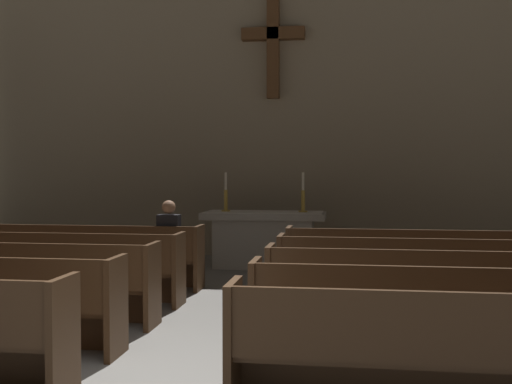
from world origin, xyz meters
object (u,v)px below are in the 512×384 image
pew_right_row_2 (482,319)px  pew_right_row_4 (444,276)px  candlestick_right (303,199)px  pew_right_row_5 (432,263)px  altar (264,238)px  candlestick_left (226,199)px  pew_left_row_5 (70,255)px  pew_right_row_3 (460,294)px  pew_left_row_4 (33,266)px  lone_worshipper (170,242)px

pew_right_row_2 → pew_right_row_4: 2.25m
candlestick_right → pew_right_row_4: bearing=-60.3°
pew_right_row_5 → candlestick_right: bearing=130.4°
altar → candlestick_left: (-0.70, -0.00, 0.70)m
pew_left_row_5 → pew_right_row_3: same height
pew_left_row_4 → altar: 4.32m
candlestick_left → lone_worshipper: size_ratio=0.54×
pew_right_row_3 → altar: 5.25m
pew_right_row_4 → pew_right_row_5: (0.00, 1.12, 0.00)m
pew_right_row_4 → candlestick_left: (-3.35, 3.41, 0.76)m
lone_worshipper → pew_right_row_4: bearing=-17.3°
pew_right_row_4 → candlestick_right: size_ratio=5.71×
pew_right_row_5 → pew_right_row_4: bearing=-90.0°
candlestick_right → pew_right_row_5: bearing=-49.6°
pew_left_row_4 → pew_right_row_3: (5.30, -1.12, 0.00)m
pew_right_row_2 → candlestick_right: size_ratio=5.71×
pew_right_row_4 → pew_right_row_5: size_ratio=1.00×
pew_right_row_3 → lone_worshipper: (-3.75, 2.29, 0.22)m
pew_right_row_3 → candlestick_right: size_ratio=5.71×
candlestick_right → altar: bearing=180.0°
pew_right_row_4 → pew_right_row_3: bearing=-90.0°
pew_right_row_5 → candlestick_right: candlestick_right is taller
pew_left_row_5 → lone_worshipper: 1.57m
pew_left_row_5 → pew_right_row_5: same height
altar → candlestick_right: size_ratio=3.11×
pew_left_row_5 → pew_right_row_2: 6.28m
pew_left_row_5 → pew_right_row_3: 5.75m
pew_right_row_2 → altar: (-2.65, 5.66, 0.06)m
pew_right_row_2 → lone_worshipper: 5.07m
pew_right_row_5 → altar: altar is taller
lone_worshipper → pew_right_row_3: bearing=-31.4°
altar → pew_right_row_2: bearing=-64.9°
candlestick_left → lone_worshipper: candlestick_left is taller
candlestick_right → lone_worshipper: size_ratio=0.54×
candlestick_left → pew_right_row_4: bearing=-45.5°
pew_right_row_2 → pew_right_row_3: 1.12m
pew_left_row_4 → candlestick_left: candlestick_left is taller
pew_right_row_4 → altar: bearing=127.8°
pew_right_row_5 → pew_right_row_3: bearing=-90.0°
pew_left_row_5 → candlestick_left: 3.10m
pew_right_row_4 → candlestick_left: size_ratio=5.71×
pew_left_row_4 → pew_left_row_5: 1.12m
pew_left_row_4 → lone_worshipper: 1.95m
pew_right_row_5 → candlestick_left: candlestick_left is taller
pew_right_row_2 → candlestick_left: (-3.35, 5.66, 0.76)m
pew_left_row_4 → pew_right_row_2: (5.30, -2.25, 0.00)m
pew_right_row_2 → candlestick_right: candlestick_right is taller
altar → pew_right_row_4: bearing=-52.2°
altar → lone_worshipper: lone_worshipper is taller
pew_left_row_5 → pew_right_row_2: (5.30, -3.37, 0.00)m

